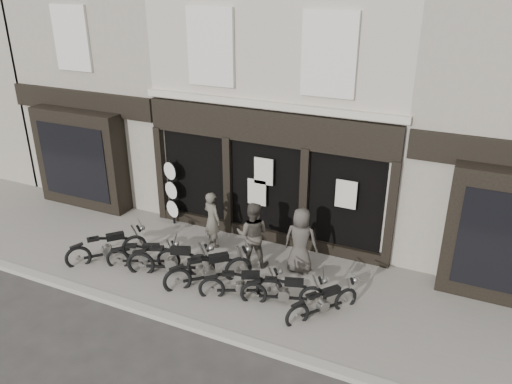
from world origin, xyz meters
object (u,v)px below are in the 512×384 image
at_px(man_left, 212,219).
at_px(motorcycle_6, 323,305).
at_px(motorcycle_4, 242,287).
at_px(motorcycle_5, 284,294).
at_px(advert_sign_post, 172,195).
at_px(motorcycle_2, 172,263).
at_px(motorcycle_3, 209,272).
at_px(motorcycle_1, 144,258).
at_px(man_centre, 253,234).
at_px(man_right, 301,241).
at_px(motorcycle_0, 108,250).

bearing_deg(man_left, motorcycle_6, 177.50).
xyz_separation_m(motorcycle_4, motorcycle_5, (1.02, 0.16, 0.00)).
relative_size(man_left, advert_sign_post, 0.74).
distance_m(motorcycle_2, motorcycle_3, 1.08).
height_order(motorcycle_1, motorcycle_4, motorcycle_4).
bearing_deg(man_left, motorcycle_2, 104.31).
height_order(motorcycle_2, motorcycle_3, motorcycle_2).
xyz_separation_m(man_left, advert_sign_post, (-1.75, 0.67, 0.13)).
xyz_separation_m(motorcycle_1, man_left, (1.08, 1.71, 0.56)).
height_order(motorcycle_6, advert_sign_post, advert_sign_post).
relative_size(motorcycle_3, man_centre, 1.02).
distance_m(motorcycle_5, advert_sign_post, 5.20).
relative_size(motorcycle_6, man_centre, 0.92).
relative_size(motorcycle_3, motorcycle_4, 0.96).
bearing_deg(man_right, man_centre, 6.41).
bearing_deg(advert_sign_post, motorcycle_3, -24.45).
height_order(motorcycle_5, motorcycle_6, motorcycle_5).
height_order(motorcycle_0, motorcycle_6, motorcycle_0).
height_order(motorcycle_2, motorcycle_5, motorcycle_2).
bearing_deg(advert_sign_post, motorcycle_0, -81.90).
distance_m(man_left, advert_sign_post, 1.88).
bearing_deg(motorcycle_5, motorcycle_3, 161.70).
bearing_deg(motorcycle_6, man_right, 74.20).
relative_size(motorcycle_5, motorcycle_6, 1.19).
relative_size(motorcycle_2, man_centre, 1.22).
distance_m(motorcycle_0, advert_sign_post, 2.62).
distance_m(man_centre, advert_sign_post, 3.37).
distance_m(motorcycle_0, man_left, 2.89).
relative_size(motorcycle_4, motorcycle_6, 1.15).
relative_size(motorcycle_1, motorcycle_3, 1.01).
xyz_separation_m(motorcycle_3, man_left, (-0.86, 1.69, 0.50)).
xyz_separation_m(man_left, man_centre, (1.43, -0.43, 0.07)).
distance_m(motorcycle_1, motorcycle_3, 1.95).
relative_size(motorcycle_5, man_centre, 1.10).
bearing_deg(motorcycle_6, motorcycle_2, 127.99).
relative_size(motorcycle_2, motorcycle_6, 1.33).
xyz_separation_m(motorcycle_4, man_centre, (-0.38, 1.42, 0.62)).
distance_m(motorcycle_4, advert_sign_post, 4.41).
bearing_deg(advert_sign_post, motorcycle_2, -39.67).
bearing_deg(man_right, motorcycle_4, 58.66).
distance_m(motorcycle_6, man_centre, 2.73).
distance_m(motorcycle_1, man_right, 4.09).
xyz_separation_m(motorcycle_1, motorcycle_3, (1.94, 0.02, 0.06)).
bearing_deg(man_centre, man_right, 175.52).
bearing_deg(motorcycle_6, motorcycle_4, 132.05).
bearing_deg(motorcycle_3, motorcycle_2, 137.56).
bearing_deg(man_left, motorcycle_4, 156.23).
bearing_deg(motorcycle_4, motorcycle_5, -15.79).
xyz_separation_m(motorcycle_4, man_left, (-1.81, 1.84, 0.55)).
relative_size(man_left, man_right, 0.93).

